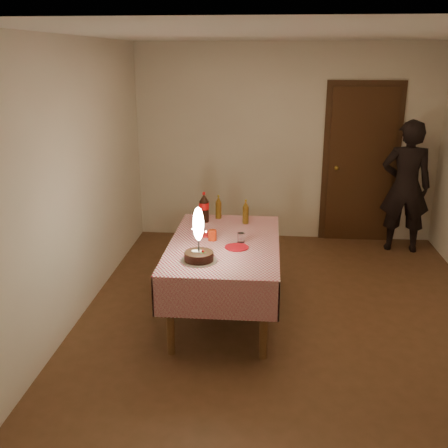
{
  "coord_description": "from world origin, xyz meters",
  "views": [
    {
      "loc": [
        -0.21,
        -4.76,
        2.43
      ],
      "look_at": [
        -0.61,
        -0.2,
        0.95
      ],
      "focal_mm": 42.0,
      "sensor_mm": 36.0,
      "label": 1
    }
  ],
  "objects": [
    {
      "name": "amber_bottle_left",
      "position": [
        -0.74,
        0.59,
        0.88
      ],
      "size": [
        0.06,
        0.06,
        0.26
      ],
      "color": "#583B0F",
      "rests_on": "dining_table"
    },
    {
      "name": "clear_cup",
      "position": [
        -0.45,
        -0.14,
        0.8
      ],
      "size": [
        0.07,
        0.07,
        0.09
      ],
      "primitive_type": "cylinder",
      "color": "silver",
      "rests_on": "dining_table"
    },
    {
      "name": "red_cup",
      "position": [
        -0.73,
        -0.11,
        0.81
      ],
      "size": [
        0.08,
        0.08,
        0.1
      ],
      "primitive_type": "cylinder",
      "color": "#B72A0C",
      "rests_on": "dining_table"
    },
    {
      "name": "cola_bottle",
      "position": [
        -0.88,
        0.46,
        0.91
      ],
      "size": [
        0.1,
        0.1,
        0.32
      ],
      "color": "black",
      "rests_on": "dining_table"
    },
    {
      "name": "dining_table",
      "position": [
        -0.61,
        -0.15,
        0.66
      ],
      "size": [
        1.02,
        1.72,
        0.76
      ],
      "color": "brown",
      "rests_on": "ground"
    },
    {
      "name": "birthday_cake",
      "position": [
        -0.78,
        -0.64,
        0.89
      ],
      "size": [
        0.31,
        0.31,
        0.48
      ],
      "color": "white",
      "rests_on": "dining_table"
    },
    {
      "name": "ground",
      "position": [
        0.0,
        0.0,
        0.0
      ],
      "size": [
        4.0,
        4.5,
        0.01
      ],
      "primitive_type": "cube",
      "color": "brown",
      "rests_on": "ground"
    },
    {
      "name": "red_plate",
      "position": [
        -0.48,
        -0.29,
        0.76
      ],
      "size": [
        0.22,
        0.22,
        0.01
      ],
      "primitive_type": "cylinder",
      "color": "red",
      "rests_on": "dining_table"
    },
    {
      "name": "amber_bottle_right",
      "position": [
        -0.44,
        0.44,
        0.88
      ],
      "size": [
        0.06,
        0.06,
        0.26
      ],
      "color": "#583B0F",
      "rests_on": "dining_table"
    },
    {
      "name": "napkin_stack",
      "position": [
        -0.79,
        0.02,
        0.77
      ],
      "size": [
        0.15,
        0.15,
        0.02
      ],
      "primitive_type": "cube",
      "color": "#AA1313",
      "rests_on": "dining_table"
    },
    {
      "name": "photographer",
      "position": [
        1.51,
        1.85,
        0.85
      ],
      "size": [
        0.66,
        0.49,
        1.69
      ],
      "color": "black",
      "rests_on": "ground"
    },
    {
      "name": "room_shell",
      "position": [
        0.03,
        0.08,
        1.65
      ],
      "size": [
        4.04,
        4.54,
        2.62
      ],
      "color": "silver",
      "rests_on": "ground"
    }
  ]
}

